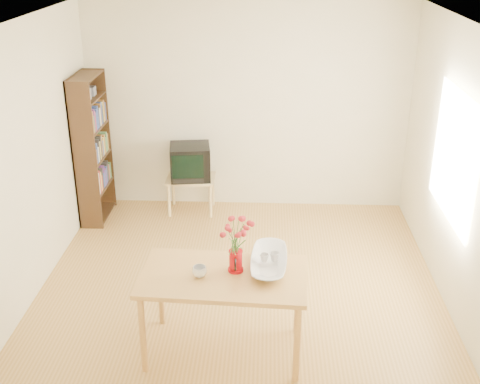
{
  "coord_description": "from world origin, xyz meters",
  "views": [
    {
      "loc": [
        0.25,
        -5.0,
        3.31
      ],
      "look_at": [
        0.0,
        0.3,
        1.0
      ],
      "focal_mm": 45.0,
      "sensor_mm": 36.0,
      "label": 1
    }
  ],
  "objects_px": {
    "table": "(224,283)",
    "pitcher": "(236,262)",
    "bowl": "(269,243)",
    "mug": "(200,272)",
    "television": "(190,161)"
  },
  "relations": [
    {
      "from": "bowl",
      "to": "television",
      "type": "distance_m",
      "value": 2.82
    },
    {
      "from": "bowl",
      "to": "mug",
      "type": "bearing_deg",
      "value": -159.72
    },
    {
      "from": "pitcher",
      "to": "television",
      "type": "xyz_separation_m",
      "value": [
        -0.71,
        2.73,
        -0.16
      ]
    },
    {
      "from": "television",
      "to": "pitcher",
      "type": "bearing_deg",
      "value": -83.08
    },
    {
      "from": "table",
      "to": "mug",
      "type": "xyz_separation_m",
      "value": [
        -0.19,
        -0.04,
        0.13
      ]
    },
    {
      "from": "table",
      "to": "pitcher",
      "type": "bearing_deg",
      "value": 36.17
    },
    {
      "from": "mug",
      "to": "bowl",
      "type": "relative_size",
      "value": 0.26
    },
    {
      "from": "table",
      "to": "bowl",
      "type": "distance_m",
      "value": 0.5
    },
    {
      "from": "table",
      "to": "pitcher",
      "type": "distance_m",
      "value": 0.21
    },
    {
      "from": "mug",
      "to": "television",
      "type": "bearing_deg",
      "value": -100.94
    },
    {
      "from": "pitcher",
      "to": "bowl",
      "type": "height_order",
      "value": "bowl"
    },
    {
      "from": "mug",
      "to": "television",
      "type": "xyz_separation_m",
      "value": [
        -0.43,
        2.83,
        -0.12
      ]
    },
    {
      "from": "table",
      "to": "television",
      "type": "height_order",
      "value": "television"
    },
    {
      "from": "pitcher",
      "to": "bowl",
      "type": "xyz_separation_m",
      "value": [
        0.27,
        0.1,
        0.13
      ]
    },
    {
      "from": "bowl",
      "to": "television",
      "type": "height_order",
      "value": "bowl"
    }
  ]
}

